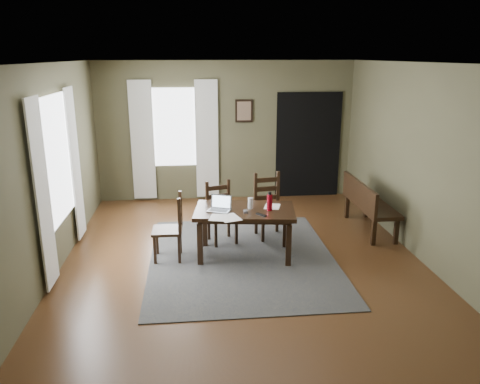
{
  "coord_description": "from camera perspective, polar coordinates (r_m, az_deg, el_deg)",
  "views": [
    {
      "loc": [
        -0.65,
        -6.11,
        2.8
      ],
      "look_at": [
        0.0,
        0.3,
        0.9
      ],
      "focal_mm": 35.0,
      "sensor_mm": 36.0,
      "label": 1
    }
  ],
  "objects": [
    {
      "name": "chair_end",
      "position": [
        6.62,
        -8.42,
        -4.4
      ],
      "size": [
        0.42,
        0.42,
        0.94
      ],
      "rotation": [
        0.0,
        0.0,
        -1.59
      ],
      "color": "black",
      "rests_on": "rug"
    },
    {
      "name": "curtain_back_left",
      "position": [
        9.24,
        -11.81,
        6.1
      ],
      "size": [
        0.44,
        0.03,
        2.3
      ],
      "color": "silver",
      "rests_on": "ground"
    },
    {
      "name": "framed_picture",
      "position": [
        9.19,
        0.49,
        9.86
      ],
      "size": [
        0.34,
        0.03,
        0.44
      ],
      "color": "black",
      "rests_on": "ground"
    },
    {
      "name": "curtain_back_right",
      "position": [
        9.19,
        -4.06,
        6.36
      ],
      "size": [
        0.44,
        0.03,
        2.3
      ],
      "color": "silver",
      "rests_on": "ground"
    },
    {
      "name": "chair_back_right",
      "position": [
        7.4,
        3.59,
        -1.76
      ],
      "size": [
        0.51,
        0.51,
        1.01
      ],
      "rotation": [
        0.0,
        0.0,
        0.16
      ],
      "color": "black",
      "rests_on": "rug"
    },
    {
      "name": "drinking_glass",
      "position": [
        6.58,
        1.28,
        -1.37
      ],
      "size": [
        0.09,
        0.09,
        0.16
      ],
      "primitive_type": "cylinder",
      "rotation": [
        0.0,
        0.0,
        -0.32
      ],
      "color": "silver",
      "rests_on": "dining_table"
    },
    {
      "name": "window_back",
      "position": [
        9.19,
        -8.0,
        7.81
      ],
      "size": [
        1.0,
        0.01,
        1.5
      ],
      "color": "white",
      "rests_on": "ground"
    },
    {
      "name": "computer_mouse",
      "position": [
        6.43,
        0.69,
        -2.39
      ],
      "size": [
        0.06,
        0.1,
        0.03
      ],
      "primitive_type": "cube",
      "rotation": [
        0.0,
        0.0,
        -0.03
      ],
      "color": "#3F3F42",
      "rests_on": "dining_table"
    },
    {
      "name": "curtain_left_near",
      "position": [
        5.99,
        -22.93,
        -0.39
      ],
      "size": [
        0.03,
        0.48,
        2.3
      ],
      "color": "silver",
      "rests_on": "ground"
    },
    {
      "name": "curtain_left_far",
      "position": [
        7.52,
        -19.45,
        3.2
      ],
      "size": [
        0.03,
        0.48,
        2.3
      ],
      "color": "silver",
      "rests_on": "ground"
    },
    {
      "name": "paper_a",
      "position": [
        6.25,
        -2.68,
        -3.13
      ],
      "size": [
        0.28,
        0.32,
        0.0
      ],
      "primitive_type": "cube",
      "rotation": [
        0.0,
        0.0,
        -0.23
      ],
      "color": "white",
      "rests_on": "dining_table"
    },
    {
      "name": "bench",
      "position": [
        7.9,
        15.2,
        -1.11
      ],
      "size": [
        0.47,
        1.47,
        0.83
      ],
      "rotation": [
        0.0,
        0.0,
        1.57
      ],
      "color": "black",
      "rests_on": "ground"
    },
    {
      "name": "tv_remote",
      "position": [
        6.33,
        2.63,
        -2.78
      ],
      "size": [
        0.14,
        0.16,
        0.02
      ],
      "primitive_type": "cube",
      "rotation": [
        0.0,
        0.0,
        0.66
      ],
      "color": "black",
      "rests_on": "dining_table"
    },
    {
      "name": "rug",
      "position": [
        6.75,
        0.26,
        -8.02
      ],
      "size": [
        2.6,
        3.2,
        0.01
      ],
      "color": "#383838",
      "rests_on": "ground"
    },
    {
      "name": "chair_back_left",
      "position": [
        7.19,
        -2.32,
        -2.58
      ],
      "size": [
        0.51,
        0.51,
        0.94
      ],
      "rotation": [
        0.0,
        0.0,
        0.29
      ],
      "color": "black",
      "rests_on": "rug"
    },
    {
      "name": "ground",
      "position": [
        6.75,
        0.26,
        -8.11
      ],
      "size": [
        5.0,
        6.0,
        0.01
      ],
      "color": "#492C16"
    },
    {
      "name": "room_shell",
      "position": [
        6.23,
        0.28,
        7.22
      ],
      "size": [
        5.02,
        6.02,
        2.71
      ],
      "color": "brown",
      "rests_on": "ground"
    },
    {
      "name": "water_bottle",
      "position": [
        6.5,
        3.63,
        -1.23
      ],
      "size": [
        0.09,
        0.09,
        0.27
      ],
      "rotation": [
        0.0,
        0.0,
        0.21
      ],
      "color": "#AA0D1E",
      "rests_on": "dining_table"
    },
    {
      "name": "laptop",
      "position": [
        6.53,
        -2.45,
        -1.77
      ],
      "size": [
        0.37,
        0.33,
        0.21
      ],
      "rotation": [
        0.0,
        0.0,
        -0.39
      ],
      "color": "#B7B7BC",
      "rests_on": "dining_table"
    },
    {
      "name": "paper_e",
      "position": [
        6.24,
        -1.29,
        -3.15
      ],
      "size": [
        0.34,
        0.39,
        0.0
      ],
      "primitive_type": "cube",
      "rotation": [
        0.0,
        0.0,
        0.31
      ],
      "color": "white",
      "rests_on": "dining_table"
    },
    {
      "name": "doorway_back",
      "position": [
        9.53,
        8.31,
        5.67
      ],
      "size": [
        1.3,
        0.03,
        2.1
      ],
      "color": "black",
      "rests_on": "ground"
    },
    {
      "name": "dining_table",
      "position": [
        6.61,
        0.58,
        -2.81
      ],
      "size": [
        1.49,
        1.01,
        0.7
      ],
      "rotation": [
        0.0,
        0.0,
        -0.13
      ],
      "color": "black",
      "rests_on": "rug"
    },
    {
      "name": "paper_d",
      "position": [
        6.71,
        3.95,
        -1.77
      ],
      "size": [
        0.28,
        0.33,
        0.0
      ],
      "primitive_type": "cube",
      "rotation": [
        0.0,
        0.0,
        -0.29
      ],
      "color": "white",
      "rests_on": "dining_table"
    },
    {
      "name": "window_left",
      "position": [
        6.7,
        -21.46,
        3.67
      ],
      "size": [
        0.01,
        1.3,
        1.7
      ],
      "color": "white",
      "rests_on": "ground"
    }
  ]
}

